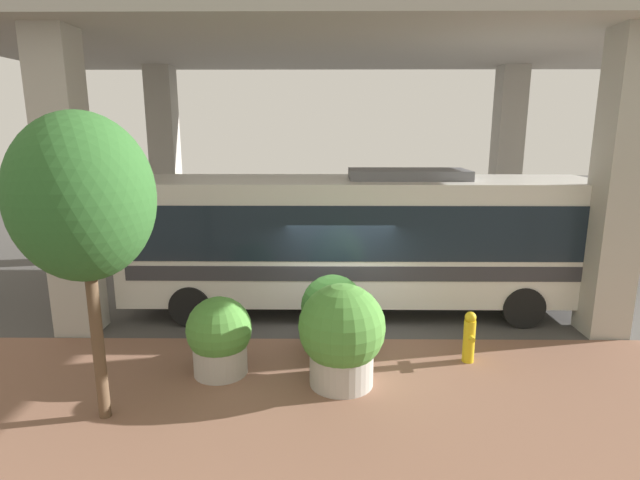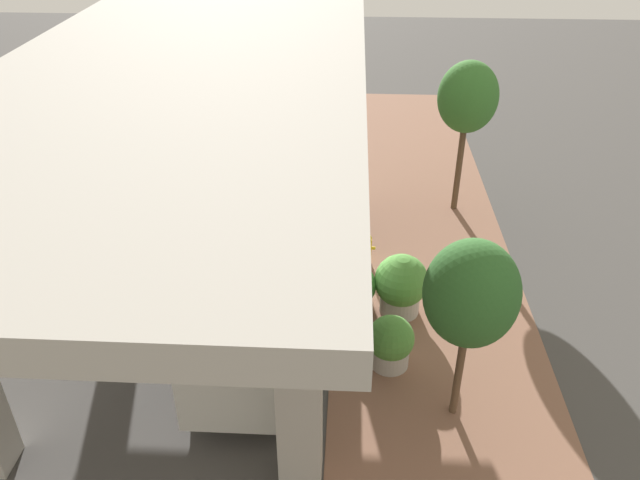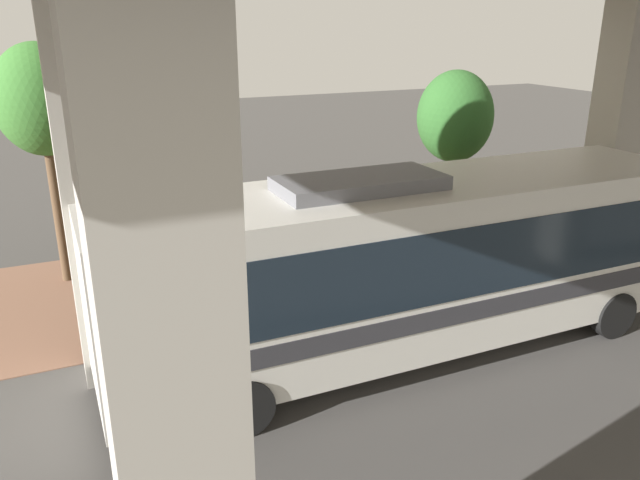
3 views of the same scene
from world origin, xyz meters
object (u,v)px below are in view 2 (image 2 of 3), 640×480
Objects in this scene: fire_hydrant at (368,249)px; planter_back at (391,343)px; planter_front at (353,290)px; street_tree_near at (468,98)px; street_tree_far at (471,294)px; bus at (266,242)px; planter_middle at (401,285)px.

fire_hydrant is 4.97m from planter_back.
street_tree_near is at bearing -120.00° from planter_front.
bus is at bearing -41.26° from street_tree_far.
bus is 7.60× the size of planter_back.
fire_hydrant is 6.55m from street_tree_near.
fire_hydrant is at bearing -99.80° from planter_front.
street_tree_near is (-3.90, -6.75, 3.61)m from planter_front.
fire_hydrant is 2.80m from planter_middle.
planter_front is 5.35m from street_tree_far.
street_tree_near reaches higher than planter_back.
planter_front is 2.41m from planter_back.
planter_middle is at bearing -99.51° from planter_back.
street_tree_far is (-2.53, 3.80, 2.80)m from planter_front.
planter_middle is 0.39× the size of street_tree_far.
street_tree_far is at bearing 107.38° from fire_hydrant.
planter_back is at bearing 141.31° from bus.
fire_hydrant is at bearing -83.86° from planter_back.
planter_back is 0.27× the size of street_tree_near.
planter_middle is (-4.05, 0.60, -1.00)m from bus.
planter_front is at bearing -65.27° from planter_back.
planter_middle reaches higher than fire_hydrant.
planter_middle is 7.87m from street_tree_near.
bus is 9.22m from street_tree_near.
planter_back is (-1.01, 2.19, -0.07)m from planter_front.
street_tree_near reaches higher than planter_front.
fire_hydrant is 0.19× the size of street_tree_near.
planter_front is 0.87× the size of planter_middle.
street_tree_near is at bearing -137.44° from bus.
planter_back is (-3.65, 2.93, -1.21)m from bus.
street_tree_near is 1.17× the size of street_tree_far.
planter_middle is 0.34× the size of street_tree_near.
planter_back is at bearing 80.49° from planter_middle.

